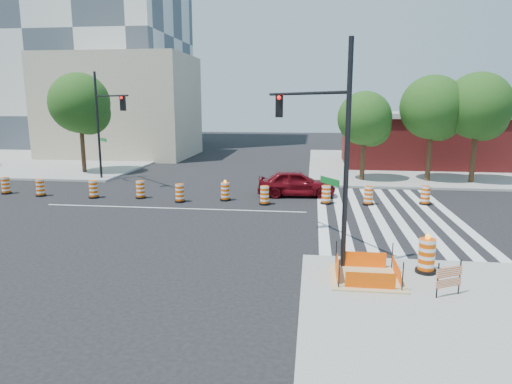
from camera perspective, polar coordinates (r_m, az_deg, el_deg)
ground at (r=24.42m, az=-10.35°, el=-2.02°), size 120.00×120.00×0.00m
sidewalk_ne at (r=42.39m, az=21.80°, el=3.07°), size 22.00×22.00×0.15m
sidewalk_nw at (r=48.17m, az=-24.59°, el=3.75°), size 22.00×22.00×0.15m
crosswalk_east at (r=23.60m, az=15.96°, el=-2.72°), size 6.75×13.50×0.01m
lane_centerline at (r=24.42m, az=-10.35°, el=-2.01°), size 14.00×0.12×0.01m
excavation_pit at (r=14.75m, az=13.65°, el=-10.20°), size 2.20×2.20×0.90m
brick_storefront at (r=42.16m, az=22.02°, el=6.09°), size 16.50×8.50×4.60m
beige_midrise at (r=48.63m, az=-16.45°, el=10.20°), size 14.00×10.00×10.00m
red_coupe at (r=27.08m, az=5.06°, el=1.11°), size 4.70×2.18×1.56m
signal_pole_se at (r=15.90m, az=8.14°, el=7.40°), size 3.01×4.78×7.31m
signal_pole_nw at (r=32.70m, az=-18.32°, el=8.98°), size 4.05×4.04×7.39m
pit_drum at (r=15.64m, az=20.54°, el=-7.58°), size 0.65×0.65×1.28m
barricade at (r=14.05m, az=22.97°, el=-9.76°), size 0.79×0.43×1.02m
tree_north_b at (r=37.40m, az=-21.08°, el=9.94°), size 4.51×4.51×7.66m
tree_north_c at (r=32.35m, az=13.48°, el=8.57°), size 3.70×3.67×6.23m
tree_north_d at (r=33.36m, az=21.23°, el=9.42°), size 4.29×4.29×7.29m
tree_north_e at (r=33.86m, az=26.02°, el=9.24°), size 4.38×4.38×7.44m
median_drum_0 at (r=31.60m, az=-28.80°, el=0.66°), size 0.60×0.60×1.02m
median_drum_1 at (r=29.87m, az=-25.34°, el=0.43°), size 0.60×0.60×1.02m
median_drum_2 at (r=28.12m, az=-19.65°, el=0.25°), size 0.60×0.60×1.02m
median_drum_3 at (r=27.24m, az=-14.23°, el=0.23°), size 0.60×0.60×1.02m
median_drum_4 at (r=25.76m, az=-9.50°, el=-0.20°), size 0.60×0.60×1.02m
median_drum_5 at (r=25.86m, az=-3.87°, el=-0.01°), size 0.60×0.60×1.18m
median_drum_6 at (r=24.78m, az=1.09°, el=-0.50°), size 0.60×0.60×1.02m
median_drum_7 at (r=25.23m, az=8.74°, el=-0.42°), size 0.60×0.60×1.02m
median_drum_8 at (r=25.45m, az=13.88°, el=-0.52°), size 0.60×0.60×1.02m
median_drum_9 at (r=26.44m, az=20.41°, el=-0.47°), size 0.60×0.60×1.02m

